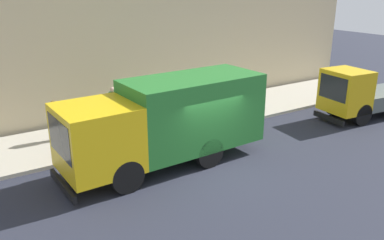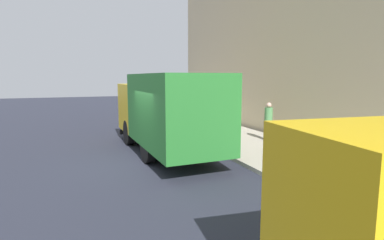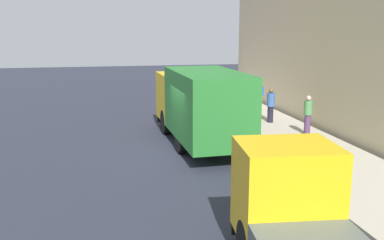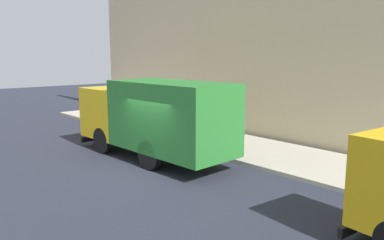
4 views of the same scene
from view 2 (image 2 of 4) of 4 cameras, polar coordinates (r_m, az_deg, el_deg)
name	(u,v)px [view 2 (image 2 of 4)]	position (r m, az deg, el deg)	size (l,w,h in m)	color
ground	(146,164)	(10.94, -8.55, -8.04)	(80.00, 80.00, 0.00)	#262936
sidewalk	(266,150)	(12.89, 13.57, -5.41)	(3.91, 30.00, 0.14)	#B0A997
building_facade	(322,6)	(14.40, 22.90, 18.79)	(0.50, 30.00, 11.71)	#C2AF87
large_utility_truck	(166,110)	(12.06, -4.87, 1.87)	(2.61, 7.58, 3.11)	gold
pedestrian_walking	(268,120)	(14.34, 13.92, -0.09)	(0.49, 0.49, 1.72)	#503257
pedestrian_standing	(228,115)	(16.36, 6.65, 0.96)	(0.54, 0.54, 1.69)	black
traffic_cone_orange	(198,127)	(15.78, 1.02, -1.31)	(0.45, 0.45, 0.65)	orange
street_sign_post	(225,114)	(12.18, 6.20, 1.02)	(0.44, 0.08, 2.35)	#4C5156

